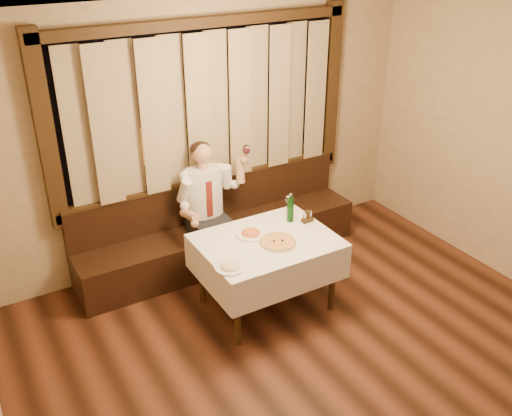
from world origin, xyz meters
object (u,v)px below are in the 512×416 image
pasta_red (251,231)px  pasta_cream (230,265)px  green_bottle (290,209)px  seated_man (208,199)px  cruet_caddy (307,218)px  banquette (219,234)px  pizza (278,242)px  dining_table (267,249)px

pasta_red → pasta_cream: (-0.44, -0.41, -0.00)m
pasta_red → green_bottle: bearing=5.8°
seated_man → pasta_cream: bearing=-107.3°
cruet_caddy → pasta_cream: bearing=-164.4°
banquette → pasta_red: 1.00m
pasta_cream → cruet_caddy: (1.06, 0.36, 0.01)m
pasta_cream → pizza: bearing=14.2°
green_bottle → pasta_red: bearing=-174.2°
pasta_red → pasta_cream: size_ratio=1.09×
dining_table → green_bottle: (0.39, 0.20, 0.23)m
banquette → green_bottle: bearing=-64.5°
banquette → dining_table: banquette is taller
pasta_cream → seated_man: 1.25m
pizza → green_bottle: 0.48m
pasta_cream → green_bottle: bearing=26.7°
pizza → cruet_caddy: (0.48, 0.21, 0.03)m
dining_table → pizza: (0.05, -0.12, 0.12)m
pasta_red → green_bottle: size_ratio=0.97×
dining_table → pasta_cream: (-0.53, -0.26, 0.14)m
pizza → green_bottle: green_bottle is taller
pasta_cream → cruet_caddy: bearing=18.8°
green_bottle → banquette: bearing=115.5°
banquette → seated_man: bearing=-150.3°
pizza → pasta_cream: bearing=-165.8°
pizza → dining_table: bearing=113.6°
dining_table → banquette: bearing=90.0°
pizza → cruet_caddy: 0.53m
banquette → green_bottle: size_ratio=10.68×
pasta_red → pasta_cream: bearing=-136.9°
cruet_caddy → seated_man: 1.08m
banquette → pasta_red: bearing=-95.7°
cruet_caddy → seated_man: bearing=126.2°
seated_man → dining_table: bearing=-80.4°
seated_man → pizza: bearing=-78.8°
pasta_cream → pasta_red: bearing=43.1°
green_bottle → seated_man: 0.92m
green_bottle → seated_man: bearing=126.8°
pizza → pasta_red: bearing=117.2°
pasta_red → pasta_cream: 0.61m
banquette → seated_man: (-0.16, -0.09, 0.52)m
green_bottle → cruet_caddy: green_bottle is taller
pasta_red → green_bottle: green_bottle is taller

